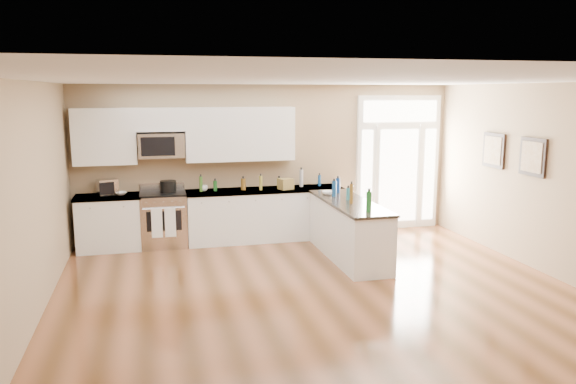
% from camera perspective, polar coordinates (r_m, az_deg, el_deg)
% --- Properties ---
extents(ground, '(8.00, 8.00, 0.00)m').
position_cam_1_polar(ground, '(6.99, 5.22, -12.36)').
color(ground, '#553317').
extents(room_shell, '(8.00, 8.00, 8.00)m').
position_cam_1_polar(room_shell, '(6.53, 5.46, 1.63)').
color(room_shell, '#9F8664').
rests_on(room_shell, ground).
extents(back_cabinet_left, '(1.10, 0.66, 0.94)m').
position_cam_1_polar(back_cabinet_left, '(10.06, -17.69, -3.15)').
color(back_cabinet_left, white).
rests_on(back_cabinet_left, ground).
extents(back_cabinet_right, '(2.85, 0.66, 0.94)m').
position_cam_1_polar(back_cabinet_right, '(10.23, -2.33, -2.46)').
color(back_cabinet_right, white).
rests_on(back_cabinet_right, ground).
extents(peninsula_cabinet, '(0.69, 2.32, 0.94)m').
position_cam_1_polar(peninsula_cabinet, '(9.15, 6.17, -4.04)').
color(peninsula_cabinet, white).
rests_on(peninsula_cabinet, ground).
extents(upper_cabinet_left, '(1.04, 0.33, 0.95)m').
position_cam_1_polar(upper_cabinet_left, '(9.98, -18.15, 5.37)').
color(upper_cabinet_left, white).
rests_on(upper_cabinet_left, room_shell).
extents(upper_cabinet_right, '(1.94, 0.33, 0.95)m').
position_cam_1_polar(upper_cabinet_right, '(10.08, -4.88, 5.88)').
color(upper_cabinet_right, white).
rests_on(upper_cabinet_right, room_shell).
extents(upper_cabinet_short, '(0.82, 0.33, 0.40)m').
position_cam_1_polar(upper_cabinet_short, '(9.94, -12.85, 7.19)').
color(upper_cabinet_short, white).
rests_on(upper_cabinet_short, room_shell).
extents(microwave, '(0.78, 0.41, 0.42)m').
position_cam_1_polar(microwave, '(9.93, -12.75, 4.65)').
color(microwave, silver).
rests_on(microwave, room_shell).
extents(entry_door, '(1.70, 0.10, 2.60)m').
position_cam_1_polar(entry_door, '(11.17, 11.10, 2.94)').
color(entry_door, white).
rests_on(entry_door, ground).
extents(wall_art_near, '(0.05, 0.58, 0.58)m').
position_cam_1_polar(wall_art_near, '(10.06, 20.16, 4.00)').
color(wall_art_near, black).
rests_on(wall_art_near, room_shell).
extents(wall_art_far, '(0.05, 0.58, 0.58)m').
position_cam_1_polar(wall_art_far, '(9.25, 23.61, 3.28)').
color(wall_art_far, black).
rests_on(wall_art_far, room_shell).
extents(kitchen_range, '(0.78, 0.69, 1.08)m').
position_cam_1_polar(kitchen_range, '(10.02, -12.51, -2.71)').
color(kitchen_range, silver).
rests_on(kitchen_range, ground).
extents(stockpot, '(0.36, 0.36, 0.22)m').
position_cam_1_polar(stockpot, '(9.95, -12.08, 0.60)').
color(stockpot, black).
rests_on(stockpot, kitchen_range).
extents(toaster_oven, '(0.38, 0.34, 0.27)m').
position_cam_1_polar(toaster_oven, '(10.00, -17.87, 0.49)').
color(toaster_oven, silver).
rests_on(toaster_oven, back_cabinet_left).
extents(cardboard_box, '(0.28, 0.25, 0.19)m').
position_cam_1_polar(cardboard_box, '(10.06, -0.20, 0.82)').
color(cardboard_box, brown).
rests_on(cardboard_box, back_cabinet_right).
extents(bowl_left, '(0.24, 0.24, 0.05)m').
position_cam_1_polar(bowl_left, '(9.97, -16.61, -0.13)').
color(bowl_left, white).
rests_on(bowl_left, back_cabinet_left).
extents(bowl_peninsula, '(0.24, 0.24, 0.06)m').
position_cam_1_polar(bowl_peninsula, '(9.59, 4.04, -0.08)').
color(bowl_peninsula, white).
rests_on(bowl_peninsula, peninsula_cabinet).
extents(cup_counter, '(0.16, 0.16, 0.10)m').
position_cam_1_polar(cup_counter, '(10.01, -8.53, 0.39)').
color(cup_counter, white).
rests_on(cup_counter, back_cabinet_right).
extents(counter_bottles, '(2.39, 2.46, 0.32)m').
position_cam_1_polar(counter_bottles, '(9.52, 1.68, 0.45)').
color(counter_bottles, '#19591E').
rests_on(counter_bottles, back_cabinet_right).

